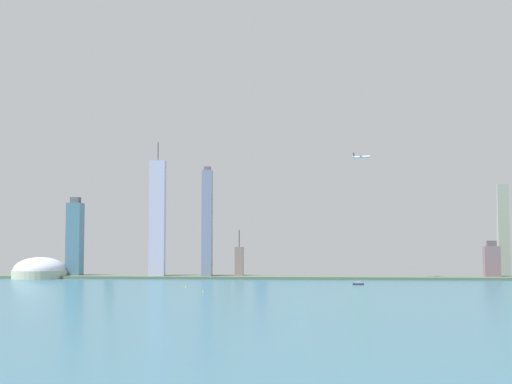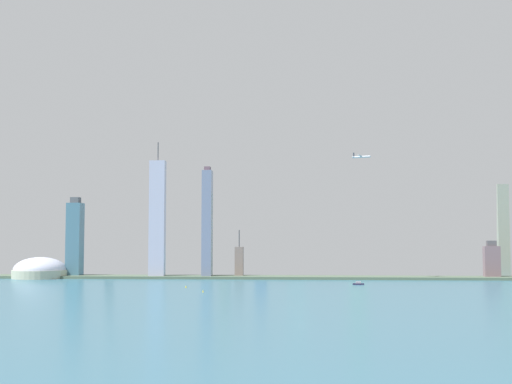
% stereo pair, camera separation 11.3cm
% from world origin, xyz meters
% --- Properties ---
extents(ground_plane, '(6000.00, 6000.00, 0.00)m').
position_xyz_m(ground_plane, '(0.00, 0.00, 0.00)').
color(ground_plane, '#376B82').
extents(waterfront_pier, '(1004.02, 47.54, 3.74)m').
position_xyz_m(waterfront_pier, '(0.00, 486.12, 1.87)').
color(waterfront_pier, '#526651').
rests_on(waterfront_pier, ground).
extents(observation_tower, '(38.20, 38.20, 353.91)m').
position_xyz_m(observation_tower, '(-288.69, 528.25, 163.78)').
color(observation_tower, '#BEB1AA').
rests_on(observation_tower, ground).
extents(stadium_dome, '(79.52, 79.52, 37.46)m').
position_xyz_m(stadium_dome, '(-378.50, 478.64, 10.44)').
color(stadium_dome, '#B0B59C').
rests_on(stadium_dome, ground).
extents(skyscraper_0, '(22.88, 13.68, 200.36)m').
position_xyz_m(skyscraper_0, '(-205.60, 483.47, 86.54)').
color(skyscraper_0, '#B0B2CF').
rests_on(skyscraper_0, ground).
extents(skyscraper_1, '(27.47, 14.85, 157.51)m').
position_xyz_m(skyscraper_1, '(-0.41, 586.94, 71.13)').
color(skyscraper_1, '#ACAFA6').
rests_on(skyscraper_1, ground).
extents(skyscraper_2, '(15.47, 27.28, 130.91)m').
position_xyz_m(skyscraper_2, '(-116.28, 578.06, 65.46)').
color(skyscraper_2, '#9F9D84').
rests_on(skyscraper_2, ground).
extents(skyscraper_3, '(18.91, 19.55, 70.51)m').
position_xyz_m(skyscraper_3, '(-56.31, 559.31, 32.23)').
color(skyscraper_3, '#687AAC').
rests_on(skyscraper_3, ground).
extents(skyscraper_4, '(25.89, 21.78, 167.31)m').
position_xyz_m(skyscraper_4, '(96.73, 587.59, 81.79)').
color(skyscraper_4, '#9AA68B').
rests_on(skyscraper_4, ground).
extents(skyscraper_5, '(12.20, 12.30, 70.72)m').
position_xyz_m(skyscraper_5, '(-85.98, 499.23, 23.15)').
color(skyscraper_5, gray).
rests_on(skyscraper_5, ground).
extents(skyscraper_6, '(17.04, 12.45, 140.74)m').
position_xyz_m(skyscraper_6, '(313.11, 548.62, 70.37)').
color(skyscraper_6, gray).
rests_on(skyscraper_6, ground).
extents(skyscraper_7, '(22.19, 12.23, 55.15)m').
position_xyz_m(skyscraper_7, '(278.64, 491.68, 25.18)').
color(skyscraper_7, slate).
rests_on(skyscraper_7, ground).
extents(skyscraper_8, '(21.03, 23.21, 119.82)m').
position_xyz_m(skyscraper_8, '(-332.56, 495.00, 57.23)').
color(skyscraper_8, '#477288').
rests_on(skyscraper_8, ground).
extents(skyscraper_9, '(14.21, 20.60, 163.99)m').
position_xyz_m(skyscraper_9, '(-132.31, 488.10, 80.21)').
color(skyscraper_9, slate).
rests_on(skyscraper_9, ground).
extents(boat_4, '(14.06, 5.39, 4.06)m').
position_xyz_m(boat_4, '(76.55, 372.51, 1.46)').
color(boat_4, '#211D38').
rests_on(boat_4, ground).
extents(channel_buoy_0, '(1.43, 1.43, 2.99)m').
position_xyz_m(channel_buoy_0, '(-104.78, 249.41, 1.49)').
color(channel_buoy_0, yellow).
rests_on(channel_buoy_0, ground).
extents(channel_buoy_1, '(1.70, 1.70, 2.64)m').
position_xyz_m(channel_buoy_1, '(-134.30, 314.24, 1.32)').
color(channel_buoy_1, yellow).
rests_on(channel_buoy_1, ground).
extents(airplane, '(25.05, 26.09, 7.71)m').
position_xyz_m(airplane, '(88.01, 429.01, 170.41)').
color(airplane, silver).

